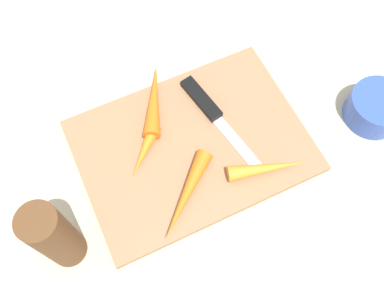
{
  "coord_description": "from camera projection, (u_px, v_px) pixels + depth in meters",
  "views": [
    {
      "loc": [
        -0.13,
        -0.27,
        0.64
      ],
      "look_at": [
        0.0,
        0.0,
        0.01
      ],
      "focal_mm": 40.48,
      "sensor_mm": 36.0,
      "label": 1
    }
  ],
  "objects": [
    {
      "name": "small_bowl",
      "position": [
        376.0,
        108.0,
        0.71
      ],
      "size": [
        0.09,
        0.09,
        0.05
      ],
      "primitive_type": "cylinder",
      "color": "#3351B2",
      "rests_on": "ground_plane"
    },
    {
      "name": "pepper_grinder",
      "position": [
        55.0,
        237.0,
        0.56
      ],
      "size": [
        0.05,
        0.05,
        0.16
      ],
      "primitive_type": "cylinder",
      "color": "brown",
      "rests_on": "ground_plane"
    },
    {
      "name": "carrot_longest",
      "position": [
        186.0,
        195.0,
        0.64
      ],
      "size": [
        0.13,
        0.12,
        0.03
      ],
      "primitive_type": "cone",
      "rotation": [
        0.0,
        1.57,
        3.86
      ],
      "color": "orange",
      "rests_on": "cutting_board"
    },
    {
      "name": "cutting_board",
      "position": [
        192.0,
        146.0,
        0.7
      ],
      "size": [
        0.36,
        0.26,
        0.01
      ],
      "primitive_type": "cube",
      "color": "#99704C",
      "rests_on": "ground_plane"
    },
    {
      "name": "knife",
      "position": [
        206.0,
        105.0,
        0.72
      ],
      "size": [
        0.06,
        0.2,
        0.01
      ],
      "rotation": [
        0.0,
        0.0,
        4.9
      ],
      "color": "#B7B7BC",
      "rests_on": "cutting_board"
    },
    {
      "name": "carrot_shortest",
      "position": [
        144.0,
        151.0,
        0.68
      ],
      "size": [
        0.08,
        0.08,
        0.02
      ],
      "primitive_type": "cone",
      "rotation": [
        0.0,
        1.57,
        3.93
      ],
      "color": "orange",
      "rests_on": "cutting_board"
    },
    {
      "name": "ground_plane",
      "position": [
        192.0,
        147.0,
        0.7
      ],
      "size": [
        1.4,
        1.4,
        0.0
      ],
      "primitive_type": "plane",
      "color": "#C6B793"
    },
    {
      "name": "carrot_short",
      "position": [
        268.0,
        168.0,
        0.66
      ],
      "size": [
        0.13,
        0.06,
        0.02
      ],
      "primitive_type": "cone",
      "rotation": [
        0.0,
        1.57,
        6.01
      ],
      "color": "orange",
      "rests_on": "cutting_board"
    },
    {
      "name": "carrot_long",
      "position": [
        154.0,
        99.0,
        0.71
      ],
      "size": [
        0.09,
        0.13,
        0.03
      ],
      "primitive_type": "cone",
      "rotation": [
        0.0,
        1.57,
        1.11
      ],
      "color": "orange",
      "rests_on": "cutting_board"
    }
  ]
}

